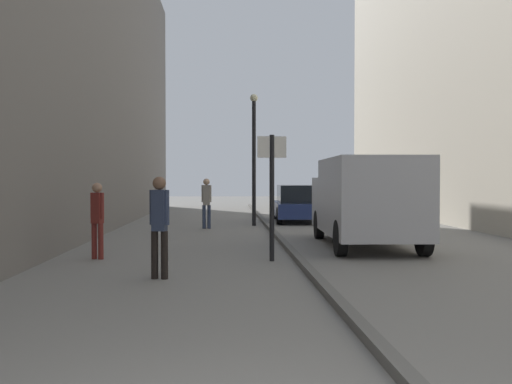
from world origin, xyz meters
The scene contains 10 objects.
ground_plane centered at (0.00, 12.00, 0.00)m, with size 80.00×80.00×0.00m, color gray.
building_facade_left centered at (-4.72, 12.00, 5.95)m, with size 2.24×40.00×11.89m, color slate.
kerb_strip centered at (1.58, 12.00, 0.06)m, with size 0.16×40.00×0.12m, color #615F5B.
pedestrian_main_foreground centered at (-2.61, 9.05, 0.93)m, with size 0.30×0.24×1.61m.
pedestrian_mid_block centered at (-1.03, 6.61, 1.00)m, with size 0.34×0.24×1.74m.
pedestrian_far_crossing centered at (-0.56, 16.23, 0.99)m, with size 0.34×0.22×1.71m.
delivery_van centered at (3.59, 10.95, 1.19)m, with size 2.24×5.32×2.20m.
parked_car centered at (2.96, 19.26, 0.71)m, with size 1.96×4.26×1.45m.
street_sign_post centered at (1.04, 8.57, 1.55)m, with size 0.60×0.10×2.60m.
lamp_post centered at (1.12, 17.31, 2.72)m, with size 0.28×0.28×4.76m.
Camera 1 is at (0.09, -2.89, 1.69)m, focal length 39.27 mm.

